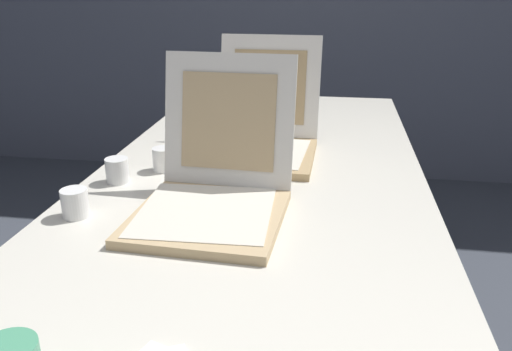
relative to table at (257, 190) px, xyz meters
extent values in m
cube|color=silver|center=(0.00, 0.00, 0.03)|extent=(0.93, 2.11, 0.03)
cylinder|color=gray|center=(-0.39, 0.98, -0.34)|extent=(0.04, 0.04, 0.72)
cylinder|color=gray|center=(0.39, 0.98, -0.34)|extent=(0.04, 0.04, 0.72)
cube|color=tan|center=(-0.07, -0.31, 0.06)|extent=(0.35, 0.35, 0.02)
cube|color=silver|center=(-0.07, -0.30, 0.07)|extent=(0.31, 0.31, 0.00)
cube|color=white|center=(-0.06, -0.11, 0.23)|extent=(0.34, 0.09, 0.33)
cube|color=tan|center=(-0.06, -0.12, 0.23)|extent=(0.24, 0.06, 0.23)
cube|color=tan|center=(-0.02, 0.14, 0.06)|extent=(0.34, 0.34, 0.02)
cube|color=silver|center=(-0.02, 0.14, 0.07)|extent=(0.30, 0.30, 0.00)
cube|color=white|center=(-0.01, 0.34, 0.23)|extent=(0.33, 0.09, 0.32)
cube|color=tan|center=(-0.01, 0.34, 0.23)|extent=(0.24, 0.06, 0.23)
cylinder|color=white|center=(-0.02, 0.11, 0.10)|extent=(0.03, 0.03, 0.00)
cylinder|color=white|center=(-0.01, 0.11, 0.09)|extent=(0.01, 0.00, 0.03)
cylinder|color=white|center=(-0.02, 0.12, 0.09)|extent=(0.00, 0.00, 0.03)
cylinder|color=white|center=(-0.02, 0.10, 0.09)|extent=(0.00, 0.00, 0.03)
cylinder|color=white|center=(-0.38, -0.33, 0.08)|extent=(0.06, 0.06, 0.07)
cylinder|color=white|center=(-0.22, 0.33, 0.08)|extent=(0.06, 0.06, 0.07)
cylinder|color=white|center=(-0.37, -0.11, 0.08)|extent=(0.06, 0.06, 0.07)
cylinder|color=white|center=(-0.27, 0.00, 0.08)|extent=(0.06, 0.06, 0.07)
camera|label=1|loc=(0.20, -1.33, 0.57)|focal=36.00mm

